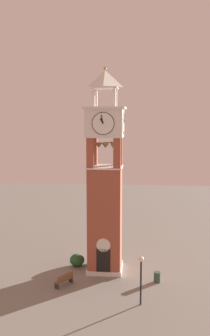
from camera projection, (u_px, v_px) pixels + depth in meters
ground at (105, 269)px, 31.42m from camera, size 80.00×80.00×0.00m
clock_tower at (105, 188)px, 30.49m from camera, size 3.23×3.23×16.40m
park_bench at (64, 280)px, 28.32m from camera, size 1.28×1.56×0.95m
lamp_post at (141, 271)px, 25.22m from camera, size 0.36×0.36×3.37m
trash_bin at (157, 277)px, 28.97m from camera, size 0.52×0.52×0.80m
shrub_near_entry at (77, 260)px, 32.13m from camera, size 1.25×1.25×1.03m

